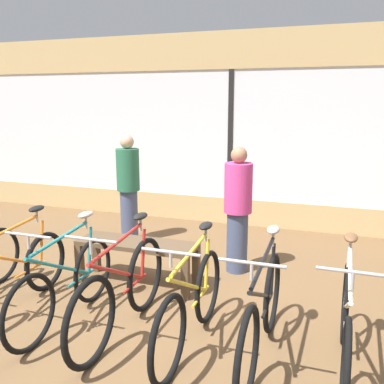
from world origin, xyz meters
name	(u,v)px	position (x,y,z in m)	size (l,w,h in m)	color
ground_plane	(131,326)	(0.00, 0.00, 0.00)	(24.00, 24.00, 0.00)	brown
shop_back_wall	(231,129)	(0.00, 3.71, 1.64)	(12.00, 0.08, 3.20)	tan
bicycle_left	(12,276)	(-1.27, -0.10, 0.37)	(0.46, 1.73, 1.02)	black
bicycle_center_left	(65,284)	(-0.62, -0.12, 0.38)	(0.46, 1.67, 1.02)	black
bicycle_center	(122,292)	(-0.02, -0.12, 0.40)	(0.46, 1.76, 1.06)	black
bicycle_center_right	(191,305)	(0.65, -0.12, 0.39)	(0.46, 1.69, 1.03)	black
bicycle_right	(262,315)	(1.26, -0.13, 0.40)	(0.46, 1.81, 1.04)	black
bicycle_far_right	(346,326)	(1.90, -0.08, 0.40)	(0.46, 1.72, 1.04)	black
display_bench	(137,250)	(-0.37, 0.89, 0.42)	(1.40, 0.44, 0.51)	brown
customer_near_rack	(128,186)	(-1.20, 2.29, 0.84)	(0.46, 0.46, 1.61)	#424C6B
customer_by_window	(238,208)	(0.63, 1.65, 0.82)	(0.44, 0.44, 1.56)	#424C6B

